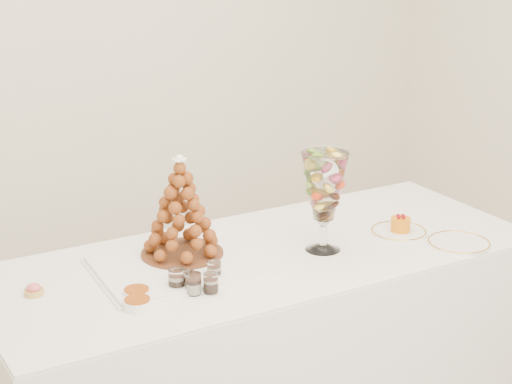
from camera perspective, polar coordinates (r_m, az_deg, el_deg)
buffet_table at (r=3.33m, az=0.50°, el=-10.38°), size 2.08×0.85×0.79m
lace_tray at (r=3.05m, az=-5.04°, el=-4.91°), size 0.60×0.46×0.02m
macaron_vase at (r=3.12m, az=4.58°, el=0.30°), size 0.17×0.17×0.37m
cake_plate at (r=3.40m, az=9.49°, el=-2.64°), size 0.22×0.22×0.01m
spare_plate at (r=3.33m, az=13.37°, el=-3.34°), size 0.24×0.24×0.01m
pink_tart at (r=2.93m, az=-14.60°, el=-6.35°), size 0.06×0.06×0.04m
verrine_a at (r=2.87m, az=-5.31°, el=-5.87°), size 0.07×0.07×0.08m
verrine_b at (r=2.88m, az=-4.60°, el=-5.88°), size 0.05×0.05×0.06m
verrine_c at (r=2.94m, az=-2.81°, el=-5.25°), size 0.06×0.06×0.07m
verrine_d at (r=2.84m, az=-4.19°, el=-6.12°), size 0.06×0.06×0.07m
verrine_e at (r=2.85m, az=-3.03°, el=-6.09°), size 0.06×0.06×0.07m
ramekin_back at (r=2.84m, az=-7.95°, el=-6.73°), size 0.09×0.09×0.03m
ramekin_front at (r=2.77m, az=-7.91°, el=-7.40°), size 0.09×0.09×0.03m
croquembouche at (r=3.05m, az=-5.03°, el=-0.98°), size 0.30×0.30×0.37m
mousse_cake at (r=3.39m, az=9.61°, el=-2.12°), size 0.08×0.08×0.07m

